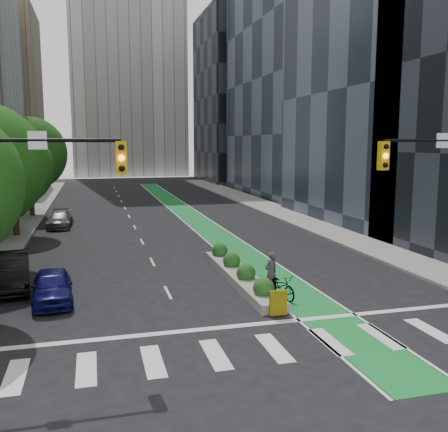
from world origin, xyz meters
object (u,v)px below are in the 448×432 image
cyclist (271,272)px  parked_car_left_mid (9,271)px  bicycle (281,286)px  parked_car_left_near (52,286)px  median_planter (240,273)px  parked_car_left_far (60,219)px

cyclist → parked_car_left_mid: bearing=-41.9°
bicycle → parked_car_left_near: size_ratio=0.51×
cyclist → parked_car_left_mid: 12.08m
median_planter → parked_car_left_mid: (-10.70, 1.45, 0.45)m
cyclist → parked_car_left_far: bearing=-87.6°
bicycle → parked_car_left_near: parked_car_left_near is taller
parked_car_left_mid → bicycle: bearing=-27.8°
bicycle → parked_car_left_near: (-9.60, 1.92, 0.14)m
median_planter → parked_car_left_far: parked_car_left_far is taller
cyclist → parked_car_left_far: size_ratio=0.43×
parked_car_left_far → median_planter: bearing=-60.4°
median_planter → bicycle: size_ratio=4.93×
median_planter → cyclist: bearing=-70.4°
parked_car_left_near → cyclist: bearing=-10.8°
bicycle → parked_car_left_far: 23.84m
bicycle → parked_car_left_far: size_ratio=0.47×
bicycle → median_planter: bearing=94.9°
parked_car_left_near → parked_car_left_far: size_ratio=0.92×
median_planter → parked_car_left_far: (-9.45, 18.40, 0.26)m
median_planter → parked_car_left_mid: 10.81m
parked_car_left_mid → median_planter: bearing=-14.5°
bicycle → parked_car_left_mid: parked_car_left_mid is taller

